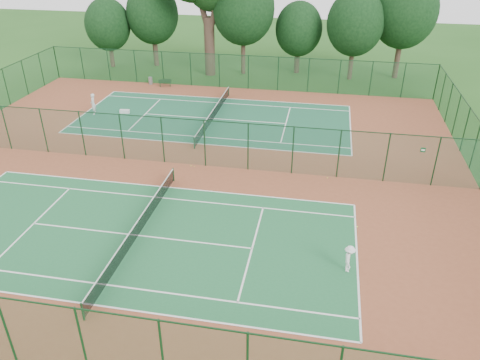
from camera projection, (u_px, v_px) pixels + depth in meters
name	position (u px, v px, depth m)	size (l,w,h in m)	color
ground	(185.00, 164.00, 33.73)	(120.00, 120.00, 0.00)	#215019
red_pad	(185.00, 164.00, 33.73)	(40.00, 36.00, 0.01)	brown
court_near	(139.00, 236.00, 25.98)	(23.77, 10.97, 0.01)	#1E6136
court_far	(214.00, 119.00, 41.47)	(23.77, 10.97, 0.01)	#1C5A3B
fence_north	(234.00, 71.00, 48.37)	(40.00, 0.09, 3.50)	#194D2B
fence_south	(44.00, 337.00, 17.39)	(40.00, 0.09, 3.50)	#194D2A
fence_divider	(184.00, 142.00, 32.88)	(40.00, 0.09, 3.50)	#194D34
tennis_net_near	(138.00, 228.00, 25.72)	(0.10, 12.90, 0.97)	#163E1F
tennis_net_far	(214.00, 113.00, 41.21)	(0.10, 12.90, 0.97)	#163E23
player_near	(349.00, 259.00, 23.02)	(0.95, 0.54, 1.47)	white
player_far	(93.00, 104.00, 42.02)	(0.69, 0.45, 1.90)	silver
trash_bin	(151.00, 81.00, 50.15)	(0.43, 0.43, 0.77)	gray
bench	(165.00, 83.00, 49.44)	(1.37, 0.83, 0.82)	black
kit_bag	(125.00, 111.00, 42.60)	(0.88, 0.33, 0.33)	silver
stray_ball_a	(191.00, 165.00, 33.40)	(0.07, 0.07, 0.07)	#CBDE33
stray_ball_b	(327.00, 178.00, 31.81)	(0.07, 0.07, 0.07)	#D7F238
stray_ball_c	(194.00, 167.00, 33.27)	(0.06, 0.06, 0.06)	gold
evergreen_row	(248.00, 72.00, 54.52)	(39.00, 5.00, 12.00)	black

